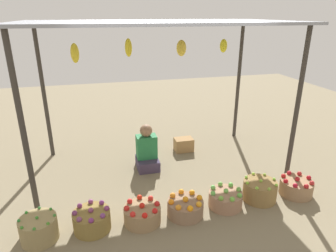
{
  "coord_description": "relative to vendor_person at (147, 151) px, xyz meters",
  "views": [
    {
      "loc": [
        -1.02,
        -4.51,
        2.51
      ],
      "look_at": [
        0.0,
        -0.55,
        0.95
      ],
      "focal_mm": 31.74,
      "sensor_mm": 36.0,
      "label": 1
    }
  ],
  "objects": [
    {
      "name": "ground_plane",
      "position": [
        0.23,
        -0.02,
        -0.3
      ],
      "size": [
        14.0,
        14.0,
        0.0
      ],
      "primitive_type": "plane",
      "color": "#7C7056"
    },
    {
      "name": "vendor_person",
      "position": [
        0.0,
        0.0,
        0.0
      ],
      "size": [
        0.36,
        0.44,
        0.78
      ],
      "color": "#3B314B",
      "rests_on": "ground"
    },
    {
      "name": "basket_red_tomatoes",
      "position": [
        -0.33,
        -1.41,
        -0.18
      ],
      "size": [
        0.47,
        0.47,
        0.28
      ],
      "color": "#957752",
      "rests_on": "ground"
    },
    {
      "name": "market_stall_structure",
      "position": [
        0.23,
        -0.01,
        1.93
      ],
      "size": [
        4.03,
        2.16,
        2.4
      ],
      "color": "#38332D",
      "rests_on": "ground"
    },
    {
      "name": "basket_green_chilies",
      "position": [
        -1.55,
        -1.42,
        -0.15
      ],
      "size": [
        0.43,
        0.43,
        0.32
      ],
      "color": "#968354",
      "rests_on": "ground"
    },
    {
      "name": "basket_oranges",
      "position": [
        0.25,
        -1.41,
        -0.19
      ],
      "size": [
        0.48,
        0.48,
        0.27
      ],
      "color": "#8B6D52",
      "rests_on": "ground"
    },
    {
      "name": "basket_green_apples",
      "position": [
        0.84,
        -1.36,
        -0.18
      ],
      "size": [
        0.46,
        0.46,
        0.27
      ],
      "color": "#9D7559",
      "rests_on": "ground"
    },
    {
      "name": "basket_limes",
      "position": [
        1.38,
        -1.33,
        -0.16
      ],
      "size": [
        0.47,
        0.47,
        0.32
      ],
      "color": "olive",
      "rests_on": "ground"
    },
    {
      "name": "basket_red_apples",
      "position": [
        1.97,
        -1.35,
        -0.18
      ],
      "size": [
        0.47,
        0.47,
        0.28
      ],
      "color": "#957252",
      "rests_on": "ground"
    },
    {
      "name": "basket_purple_onions",
      "position": [
        -0.95,
        -1.39,
        -0.17
      ],
      "size": [
        0.46,
        0.46,
        0.31
      ],
      "color": "olive",
      "rests_on": "ground"
    },
    {
      "name": "wooden_crate_near_vendor",
      "position": [
        0.81,
        0.48,
        -0.17
      ],
      "size": [
        0.35,
        0.24,
        0.25
      ],
      "primitive_type": "cube",
      "color": "#9D7547",
      "rests_on": "ground"
    }
  ]
}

